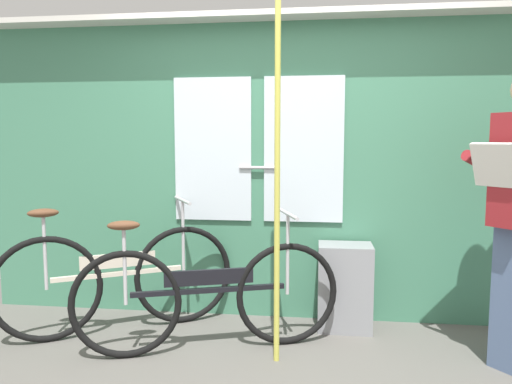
{
  "coord_description": "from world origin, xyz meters",
  "views": [
    {
      "loc": [
        0.25,
        -2.63,
        1.39
      ],
      "look_at": [
        -0.15,
        0.58,
        1.04
      ],
      "focal_mm": 34.01,
      "sensor_mm": 36.0,
      "label": 1
    }
  ],
  "objects_px": {
    "bicycle_near_door": "(208,296)",
    "trash_bin_by_wall": "(345,287)",
    "handrail_pole": "(277,182)",
    "bicycle_leaning_behind": "(118,279)"
  },
  "relations": [
    {
      "from": "bicycle_near_door",
      "to": "trash_bin_by_wall",
      "type": "xyz_separation_m",
      "value": [
        0.91,
        0.5,
        -0.06
      ]
    },
    {
      "from": "trash_bin_by_wall",
      "to": "handrail_pole",
      "type": "xyz_separation_m",
      "value": [
        -0.45,
        -0.59,
        0.82
      ]
    },
    {
      "from": "bicycle_leaning_behind",
      "to": "trash_bin_by_wall",
      "type": "relative_size",
      "value": 2.37
    },
    {
      "from": "bicycle_near_door",
      "to": "trash_bin_by_wall",
      "type": "distance_m",
      "value": 1.04
    },
    {
      "from": "handrail_pole",
      "to": "bicycle_leaning_behind",
      "type": "bearing_deg",
      "value": 164.75
    },
    {
      "from": "bicycle_near_door",
      "to": "bicycle_leaning_behind",
      "type": "xyz_separation_m",
      "value": [
        -0.72,
        0.24,
        0.02
      ]
    },
    {
      "from": "handrail_pole",
      "to": "bicycle_near_door",
      "type": "bearing_deg",
      "value": 169.69
    },
    {
      "from": "bicycle_leaning_behind",
      "to": "trash_bin_by_wall",
      "type": "distance_m",
      "value": 1.66
    },
    {
      "from": "bicycle_leaning_behind",
      "to": "trash_bin_by_wall",
      "type": "height_order",
      "value": "bicycle_leaning_behind"
    },
    {
      "from": "bicycle_near_door",
      "to": "trash_bin_by_wall",
      "type": "relative_size",
      "value": 2.66
    }
  ]
}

